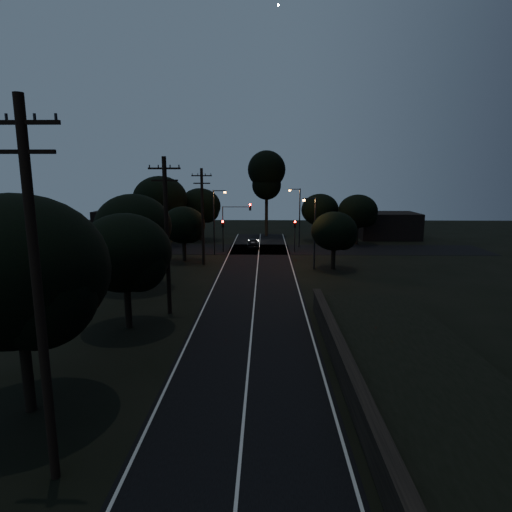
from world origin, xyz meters
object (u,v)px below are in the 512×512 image
object	(u,v)px
tall_pine	(267,175)
signal_right	(295,230)
signal_mast	(236,218)
signal_left	(223,230)
streetlight_c	(313,228)
streetlight_a	(215,218)
car	(253,243)
utility_pole_far	(202,215)
utility_pole_near	(38,293)
streetlight_b	(298,213)
utility_pole_mid	(167,234)

from	to	relation	value
tall_pine	signal_right	world-z (taller)	tall_pine
tall_pine	signal_right	bearing A→B (deg)	-76.51
signal_right	signal_mast	size ratio (longest dim) A/B	0.66
tall_pine	signal_left	xyz separation A→B (m)	(-5.60, -15.01, -6.99)
signal_right	streetlight_c	bearing A→B (deg)	-82.98
streetlight_a	car	world-z (taller)	streetlight_a
signal_left	signal_right	xyz separation A→B (m)	(9.20, 0.00, 0.00)
streetlight_c	car	bearing A→B (deg)	117.04
utility_pole_far	utility_pole_near	bearing A→B (deg)	-90.00
signal_right	signal_mast	distance (m)	7.66
utility_pole_near	signal_mast	distance (m)	42.15
utility_pole_far	streetlight_b	xyz separation A→B (m)	(11.31, 12.00, -0.85)
utility_pole_mid	streetlight_a	distance (m)	23.04
signal_left	car	distance (m)	5.29
streetlight_c	signal_left	bearing A→B (deg)	136.24
utility_pole_near	streetlight_c	bearing A→B (deg)	69.71
streetlight_c	utility_pole_near	bearing A→B (deg)	-110.29
streetlight_c	streetlight_a	bearing A→B (deg)	144.31
signal_left	streetlight_b	size ratio (longest dim) A/B	0.51
utility_pole_near	signal_mast	world-z (taller)	utility_pole_near
utility_pole_far	streetlight_c	bearing A→B (deg)	-9.60
signal_right	car	xyz separation A→B (m)	(-5.37, 2.94, -2.15)
streetlight_b	utility_pole_far	bearing A→B (deg)	-133.30
utility_pole_far	signal_right	distance (m)	13.53
streetlight_b	tall_pine	bearing A→B (deg)	111.38
utility_pole_near	tall_pine	xyz separation A→B (m)	(7.00, 57.00, 3.58)
utility_pole_far	signal_mast	xyz separation A→B (m)	(3.09, 7.99, -1.15)
signal_right	streetlight_c	xyz separation A→B (m)	(1.23, -9.99, 1.51)
utility_pole_near	car	xyz separation A→B (m)	(5.23, 44.93, -5.56)
streetlight_c	car	size ratio (longest dim) A/B	1.85
utility_pole_near	streetlight_a	xyz separation A→B (m)	(0.69, 40.00, -1.61)
utility_pole_mid	utility_pole_near	bearing A→B (deg)	-90.00
streetlight_a	car	size ratio (longest dim) A/B	1.98
streetlight_a	streetlight_b	bearing A→B (deg)	29.48
signal_left	utility_pole_near	bearing A→B (deg)	-91.91
utility_pole_near	signal_right	bearing A→B (deg)	75.83
utility_pole_near	tall_pine	bearing A→B (deg)	83.00
streetlight_a	streetlight_b	size ratio (longest dim) A/B	1.00
car	streetlight_a	bearing A→B (deg)	46.49
utility_pole_mid	utility_pole_far	bearing A→B (deg)	90.00
streetlight_c	car	xyz separation A→B (m)	(-6.60, 12.93, -3.66)
signal_right	car	world-z (taller)	signal_right
streetlight_c	car	distance (m)	14.97
utility_pole_far	signal_mast	bearing A→B (deg)	68.89
signal_mast	streetlight_a	distance (m)	3.13
utility_pole_mid	streetlight_b	xyz separation A→B (m)	(11.31, 29.00, -1.10)
utility_pole_near	utility_pole_far	size ratio (longest dim) A/B	1.14
signal_mast	streetlight_b	size ratio (longest dim) A/B	0.78
tall_pine	signal_mast	xyz separation A→B (m)	(-3.91, -15.01, -5.48)
utility_pole_mid	car	size ratio (longest dim) A/B	2.72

